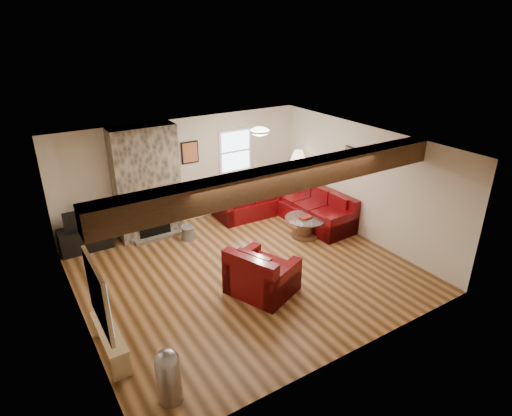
{
  "coord_description": "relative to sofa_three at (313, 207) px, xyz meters",
  "views": [
    {
      "loc": [
        -3.64,
        -6.17,
        4.5
      ],
      "look_at": [
        0.5,
        0.4,
        1.08
      ],
      "focal_mm": 30.0,
      "sensor_mm": 36.0,
      "label": 1
    }
  ],
  "objects": [
    {
      "name": "room",
      "position": [
        -2.48,
        -1.02,
        0.83
      ],
      "size": [
        8.0,
        8.0,
        8.0
      ],
      "color": "#523215",
      "rests_on": "ground"
    },
    {
      "name": "oak_beam",
      "position": [
        -2.48,
        -2.27,
        1.89
      ],
      "size": [
        6.0,
        0.36,
        0.38
      ],
      "primitive_type": "cube",
      "color": "black",
      "rests_on": "room"
    },
    {
      "name": "chimney_breast",
      "position": [
        -3.48,
        1.47,
        0.8
      ],
      "size": [
        1.4,
        0.67,
        2.5
      ],
      "color": "#38332B",
      "rests_on": "floor"
    },
    {
      "name": "back_window",
      "position": [
        -1.13,
        1.69,
        1.13
      ],
      "size": [
        0.9,
        0.08,
        1.1
      ],
      "primitive_type": null,
      "color": "white",
      "rests_on": "room"
    },
    {
      "name": "hatch_window",
      "position": [
        -5.44,
        -2.52,
        1.03
      ],
      "size": [
        0.08,
        1.0,
        0.9
      ],
      "primitive_type": null,
      "color": "tan",
      "rests_on": "room"
    },
    {
      "name": "ceiling_dome",
      "position": [
        -1.58,
        -0.12,
        2.02
      ],
      "size": [
        0.4,
        0.4,
        0.18
      ],
      "primitive_type": null,
      "color": "white",
      "rests_on": "room"
    },
    {
      "name": "artwork_back",
      "position": [
        -2.33,
        1.69,
        1.28
      ],
      "size": [
        0.42,
        0.06,
        0.52
      ],
      "primitive_type": null,
      "color": "black",
      "rests_on": "room"
    },
    {
      "name": "artwork_right",
      "position": [
        0.48,
        -0.72,
        1.33
      ],
      "size": [
        0.06,
        0.55,
        0.42
      ],
      "primitive_type": null,
      "color": "black",
      "rests_on": "room"
    },
    {
      "name": "sofa_three",
      "position": [
        0.0,
        0.0,
        0.0
      ],
      "size": [
        0.99,
        2.19,
        0.83
      ],
      "primitive_type": null,
      "rotation": [
        0.0,
        0.0,
        -1.53
      ],
      "color": "#480509",
      "rests_on": "floor"
    },
    {
      "name": "loveseat",
      "position": [
        -1.08,
        1.21,
        0.01
      ],
      "size": [
        1.62,
        0.96,
        0.85
      ],
      "primitive_type": null,
      "rotation": [
        0.0,
        0.0,
        -0.03
      ],
      "color": "#480509",
      "rests_on": "floor"
    },
    {
      "name": "armchair_red",
      "position": [
        -2.57,
        -1.75,
        0.02
      ],
      "size": [
        1.28,
        1.36,
        0.87
      ],
      "primitive_type": null,
      "rotation": [
        0.0,
        0.0,
        1.96
      ],
      "color": "#480509",
      "rests_on": "floor"
    },
    {
      "name": "coffee_table",
      "position": [
        -0.58,
        -0.47,
        -0.19
      ],
      "size": [
        0.93,
        0.93,
        0.48
      ],
      "color": "#462716",
      "rests_on": "floor"
    },
    {
      "name": "tv_cabinet",
      "position": [
        -4.91,
        1.51,
        -0.15
      ],
      "size": [
        1.05,
        0.42,
        0.52
      ],
      "primitive_type": "cube",
      "color": "black",
      "rests_on": "floor"
    },
    {
      "name": "television",
      "position": [
        -4.91,
        1.51,
        0.33
      ],
      "size": [
        0.76,
        0.1,
        0.44
      ],
      "primitive_type": "imported",
      "color": "black",
      "rests_on": "tv_cabinet"
    },
    {
      "name": "floor_lamp",
      "position": [
        0.13,
        0.8,
        0.94
      ],
      "size": [
        0.41,
        0.41,
        1.59
      ],
      "color": "tan",
      "rests_on": "floor"
    },
    {
      "name": "pine_bench",
      "position": [
        -5.31,
        -1.94,
        -0.2
      ],
      "size": [
        0.27,
        1.15,
        0.43
      ],
      "primitive_type": null,
      "color": "tan",
      "rests_on": "floor"
    },
    {
      "name": "pedal_bin",
      "position": [
        -4.89,
        -3.16,
        -0.02
      ],
      "size": [
        0.39,
        0.39,
        0.79
      ],
      "primitive_type": null,
      "rotation": [
        0.0,
        0.0,
        0.28
      ],
      "color": "#99989D",
      "rests_on": "floor"
    },
    {
      "name": "coal_bucket",
      "position": [
        -2.88,
        0.81,
        -0.26
      ],
      "size": [
        0.33,
        0.33,
        0.31
      ],
      "primitive_type": null,
      "color": "gray",
      "rests_on": "floor"
    }
  ]
}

